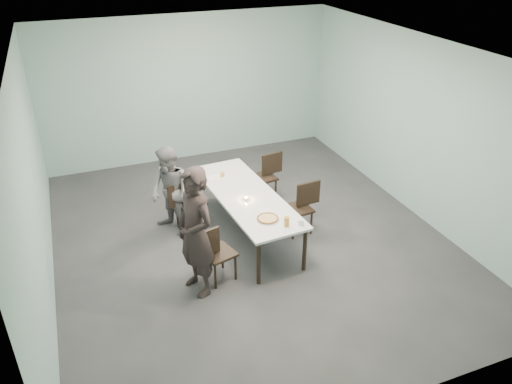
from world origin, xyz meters
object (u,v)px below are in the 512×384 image
object	(u,v)px
table	(246,198)
chair_far_right	(267,173)
diner_far	(170,192)
side_plate	(265,211)
beer_glass	(287,222)
tealight	(246,199)
chair_near_right	(302,204)
chair_far_left	(186,201)
diner_near	(196,233)
amber_tumbler	(222,174)
pizza	(268,219)
chair_near_left	(213,251)
water_tumbler	(301,222)

from	to	relation	value
table	chair_far_right	xyz separation A→B (m)	(0.79, 1.05, -0.19)
diner_far	side_plate	bearing A→B (deg)	20.35
diner_far	beer_glass	xyz separation A→B (m)	(1.30, -1.62, 0.08)
chair_far_right	tealight	size ratio (longest dim) A/B	15.54
tealight	chair_near_right	bearing A→B (deg)	-2.34
chair_far_left	chair_near_right	xyz separation A→B (m)	(1.73, -0.78, 0.00)
side_plate	chair_near_right	bearing A→B (deg)	25.14
diner_near	diner_far	world-z (taller)	diner_near
diner_near	diner_far	xyz separation A→B (m)	(0.01, 1.59, -0.19)
side_plate	tealight	size ratio (longest dim) A/B	3.21
amber_tumbler	diner_near	bearing A→B (deg)	-117.90
tealight	amber_tumbler	distance (m)	0.90
beer_glass	diner_near	bearing A→B (deg)	179.00
pizza	tealight	distance (m)	0.66
chair_far_left	chair_far_right	xyz separation A→B (m)	(1.63, 0.48, 0.00)
table	tealight	distance (m)	0.19
pizza	side_plate	bearing A→B (deg)	75.91
diner_far	tealight	world-z (taller)	diner_far
diner_far	chair_far_left	bearing A→B (deg)	71.76
chair_far_right	diner_near	xyz separation A→B (m)	(-1.89, -2.10, 0.43)
chair_near_left	tealight	size ratio (longest dim) A/B	15.54
pizza	side_plate	distance (m)	0.25
table	diner_near	size ratio (longest dim) A/B	1.43
side_plate	tealight	distance (m)	0.44
chair_far_left	chair_far_right	bearing A→B (deg)	-1.38
chair_near_right	diner_near	world-z (taller)	diner_near
chair_near_left	amber_tumbler	size ratio (longest dim) A/B	10.88
beer_glass	tealight	bearing A→B (deg)	106.64
beer_glass	amber_tumbler	size ratio (longest dim) A/B	1.88
side_plate	beer_glass	bearing A→B (deg)	-76.18
tealight	amber_tumbler	world-z (taller)	amber_tumbler
chair_far_left	beer_glass	distance (m)	1.98
chair_near_left	diner_far	size ratio (longest dim) A/B	0.59
diner_near	pizza	bearing A→B (deg)	83.32
chair_near_left	side_plate	bearing A→B (deg)	5.87
water_tumbler	amber_tumbler	distance (m)	1.94
table	diner_far	bearing A→B (deg)	153.82
chair_far_right	water_tumbler	world-z (taller)	chair_far_right
beer_glass	chair_far_left	bearing A→B (deg)	122.43
side_plate	amber_tumbler	distance (m)	1.34
table	beer_glass	xyz separation A→B (m)	(0.21, -1.08, 0.13)
table	pizza	size ratio (longest dim) A/B	7.82
chair_near_right	diner_near	size ratio (longest dim) A/B	0.47
chair_far_left	tealight	bearing A→B (deg)	-61.19
chair_far_left	pizza	size ratio (longest dim) A/B	2.56
chair_far_left	diner_near	xyz separation A→B (m)	(-0.26, -1.63, 0.43)
chair_near_right	beer_glass	size ratio (longest dim) A/B	5.80
chair_far_right	beer_glass	bearing A→B (deg)	65.14
diner_far	side_plate	size ratio (longest dim) A/B	8.25
chair_far_left	beer_glass	bearing A→B (deg)	-75.20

